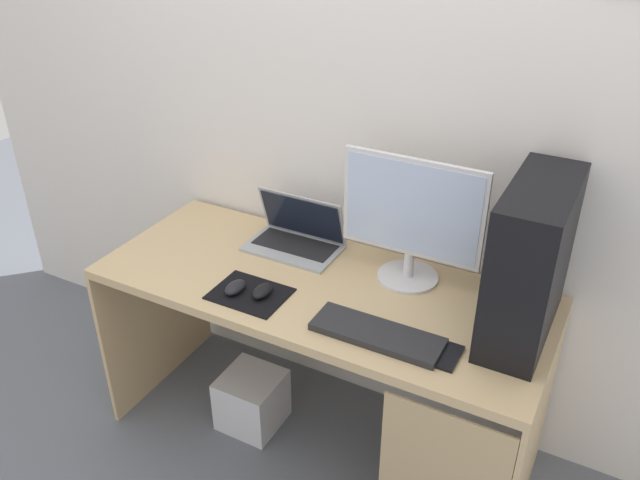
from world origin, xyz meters
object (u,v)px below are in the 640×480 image
at_px(mouse_left, 262,291).
at_px(mouse_right, 235,287).
at_px(laptop, 296,237).
at_px(monitor, 411,220).
at_px(keyboard, 377,334).
at_px(pc_tower, 530,262).
at_px(cell_phone, 448,356).
at_px(subwoofer, 252,400).

height_order(mouse_left, mouse_right, same).
bearing_deg(laptop, monitor, -2.00).
bearing_deg(laptop, keyboard, -36.29).
bearing_deg(mouse_right, mouse_left, 14.74).
bearing_deg(mouse_right, keyboard, 0.54).
xyz_separation_m(pc_tower, monitor, (-0.42, 0.10, -0.01)).
height_order(monitor, mouse_right, monitor).
bearing_deg(mouse_left, keyboard, -2.61).
bearing_deg(pc_tower, cell_phone, -122.73).
bearing_deg(monitor, laptop, 178.00).
relative_size(keyboard, subwoofer, 1.77).
relative_size(laptop, mouse_left, 3.73).
relative_size(mouse_left, cell_phone, 0.74).
bearing_deg(mouse_right, monitor, 36.05).
height_order(keyboard, cell_phone, keyboard).
xyz_separation_m(laptop, mouse_right, (-0.03, -0.38, -0.02)).
distance_m(pc_tower, laptop, 0.92).
xyz_separation_m(mouse_right, subwoofer, (-0.06, 0.13, -0.66)).
height_order(laptop, mouse_right, laptop).
bearing_deg(mouse_right, laptop, 85.73).
bearing_deg(laptop, mouse_right, -94.27).
height_order(keyboard, mouse_right, mouse_right).
bearing_deg(keyboard, subwoofer, 168.15).
bearing_deg(laptop, pc_tower, -7.76).
distance_m(keyboard, subwoofer, 0.88).
height_order(pc_tower, monitor, pc_tower).
relative_size(pc_tower, subwoofer, 2.13).
bearing_deg(monitor, pc_tower, -13.97).
relative_size(pc_tower, mouse_left, 5.28).
xyz_separation_m(pc_tower, mouse_left, (-0.82, -0.23, -0.23)).
bearing_deg(mouse_right, pc_tower, 15.58).
distance_m(pc_tower, keyboard, 0.52).
height_order(mouse_right, cell_phone, mouse_right).
bearing_deg(keyboard, laptop, 143.71).
xyz_separation_m(laptop, mouse_left, (0.07, -0.35, -0.02)).
relative_size(monitor, mouse_right, 5.24).
bearing_deg(mouse_right, cell_phone, 1.15).
bearing_deg(mouse_left, subwoofer, 145.55).
bearing_deg(subwoofer, keyboard, -11.85).
relative_size(mouse_right, subwoofer, 0.40).
height_order(mouse_right, subwoofer, mouse_right).
height_order(monitor, subwoofer, monitor).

